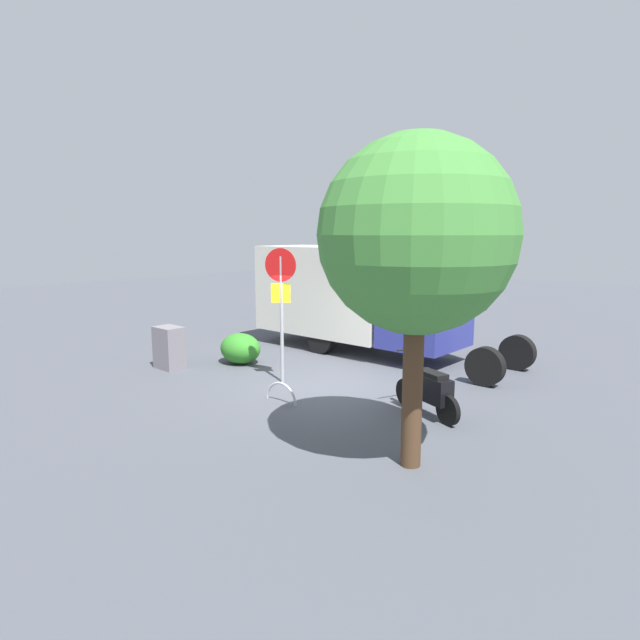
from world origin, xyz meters
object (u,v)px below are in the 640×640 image
street_tree (417,236)px  utility_cabinet (169,348)px  bike_rack_hoop (281,402)px  stop_sign (281,294)px  box_truck_near (356,295)px  motorcycle (427,389)px

street_tree → utility_cabinet: (7.76, -0.66, -2.86)m
bike_rack_hoop → utility_cabinet: bearing=0.9°
street_tree → bike_rack_hoop: bearing=-11.3°
stop_sign → utility_cabinet: 3.60m
street_tree → stop_sign: bearing=-20.5°
box_truck_near → bike_rack_hoop: size_ratio=9.55×
stop_sign → bike_rack_hoop: size_ratio=3.67×
utility_cabinet → box_truck_near: bearing=-114.0°
motorcycle → bike_rack_hoop: (2.64, 1.35, -0.52)m
utility_cabinet → bike_rack_hoop: (-4.13, -0.06, -0.54)m
stop_sign → bike_rack_hoop: stop_sign is taller
utility_cabinet → bike_rack_hoop: size_ratio=1.28×
box_truck_near → stop_sign: (-0.88, 3.79, 0.41)m
bike_rack_hoop → box_truck_near: bearing=-67.9°
motorcycle → bike_rack_hoop: size_ratio=2.05×
stop_sign → utility_cabinet: (3.06, 1.09, -1.54)m
motorcycle → utility_cabinet: size_ratio=1.61×
box_truck_near → motorcycle: size_ratio=4.66×
stop_sign → street_tree: 5.19m
motorcycle → box_truck_near: bearing=-17.7°
street_tree → motorcycle: bearing=-64.4°
box_truck_near → street_tree: (-5.59, 5.54, 1.74)m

